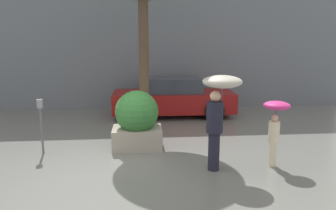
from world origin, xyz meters
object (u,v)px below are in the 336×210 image
(planter_box, at_px, (137,120))
(parking_meter, at_px, (41,115))
(person_adult, at_px, (219,102))
(parked_car_near, at_px, (173,98))
(person_child, at_px, (275,119))

(planter_box, relative_size, parking_meter, 1.11)
(planter_box, bearing_deg, person_adult, -43.05)
(person_adult, distance_m, parked_car_near, 5.21)
(planter_box, height_order, person_child, planter_box)
(planter_box, distance_m, parked_car_near, 3.79)
(person_adult, bearing_deg, person_child, -13.29)
(person_adult, xyz_separation_m, parking_meter, (-3.94, 1.33, -0.50))
(planter_box, distance_m, parking_meter, 2.28)
(person_child, distance_m, parked_car_near, 5.30)
(person_adult, height_order, parked_car_near, person_adult)
(person_adult, height_order, person_child, person_adult)
(parked_car_near, xyz_separation_m, parking_meter, (-3.55, -3.81, 0.31))
(planter_box, bearing_deg, person_child, -26.16)
(parked_car_near, bearing_deg, person_child, -160.92)
(person_adult, xyz_separation_m, parked_car_near, (-0.40, 5.13, -0.80))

